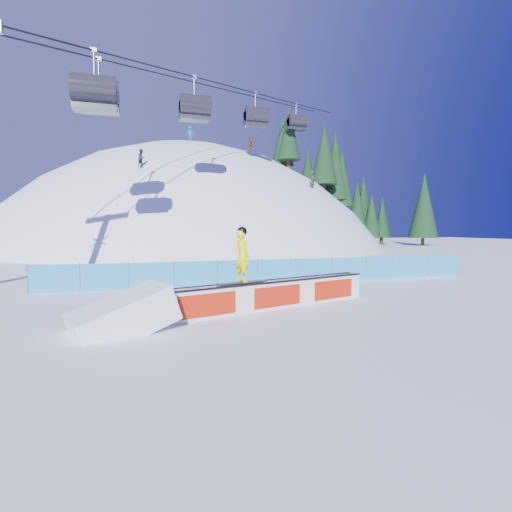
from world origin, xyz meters
name	(u,v)px	position (x,y,z in m)	size (l,w,h in m)	color
ground	(316,299)	(0.00, 0.00, 0.00)	(160.00, 160.00, 0.00)	white
snow_hill	(188,373)	(0.00, 42.00, -18.00)	(64.00, 64.00, 64.00)	white
treeline	(347,183)	(24.12, 40.44, 9.45)	(22.31, 12.59, 20.00)	#352315
safety_fence	(277,271)	(0.00, 4.50, 0.60)	(22.05, 0.05, 1.30)	#2385CF
chairlift	(246,93)	(4.74, 27.49, 16.89)	(40.80, 41.70, 22.00)	gray
rail_box	(273,295)	(-2.21, -1.28, 0.48)	(7.89, 3.09, 0.98)	white
snow_ramp	(123,330)	(-7.03, -2.87, 0.00)	(2.55, 1.70, 0.96)	white
snowboarder	(242,255)	(-3.40, -1.67, 1.87)	(1.75, 0.84, 1.82)	black
distant_skiers	(219,151)	(2.29, 30.11, 11.27)	(18.95, 10.91, 7.49)	black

